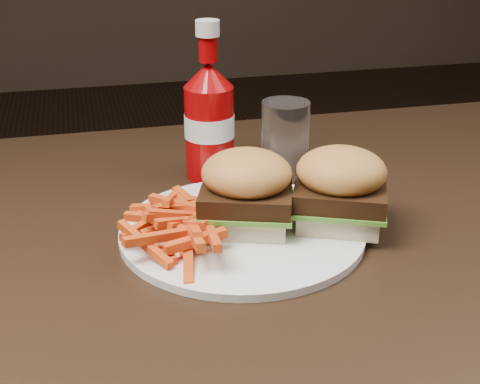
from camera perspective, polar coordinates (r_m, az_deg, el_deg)
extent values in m
cube|color=black|center=(0.79, 1.34, -4.46)|extent=(1.20, 0.80, 0.04)
cylinder|color=white|center=(0.77, 0.18, -3.35)|extent=(0.28, 0.28, 0.01)
cube|color=beige|center=(0.77, 0.55, -2.10)|extent=(0.11, 0.11, 0.02)
cube|color=beige|center=(0.78, 8.41, -1.85)|extent=(0.12, 0.12, 0.02)
cylinder|color=#8F0306|center=(0.91, -2.62, 4.91)|extent=(0.07, 0.07, 0.13)
cylinder|color=white|center=(0.91, 3.87, 4.57)|extent=(0.07, 0.07, 0.10)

